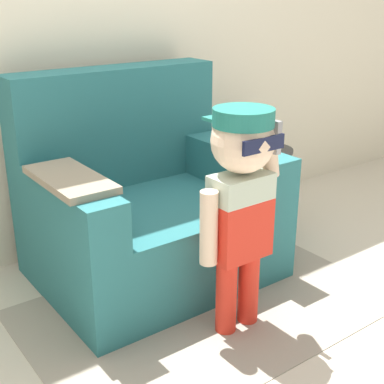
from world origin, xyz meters
TOP-DOWN VIEW (x-y plane):
  - ground_plane at (0.00, 0.00)m, footprint 10.00×10.00m
  - wall_back at (0.00, 0.61)m, footprint 10.00×0.05m
  - armchair at (0.18, 0.13)m, footprint 1.11×0.88m
  - person_child at (0.22, -0.53)m, footprint 0.38×0.29m
  - side_table at (1.00, 0.13)m, footprint 0.30×0.30m
  - rug at (0.20, -0.35)m, footprint 1.57×1.05m

SIDE VIEW (x-z plane):
  - ground_plane at x=0.00m, z-range 0.00..0.00m
  - rug at x=0.20m, z-range 0.00..0.01m
  - side_table at x=1.00m, z-range 0.05..0.55m
  - armchair at x=0.18m, z-range -0.15..0.84m
  - person_child at x=0.22m, z-range 0.16..1.09m
  - wall_back at x=0.00m, z-range 0.00..2.60m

